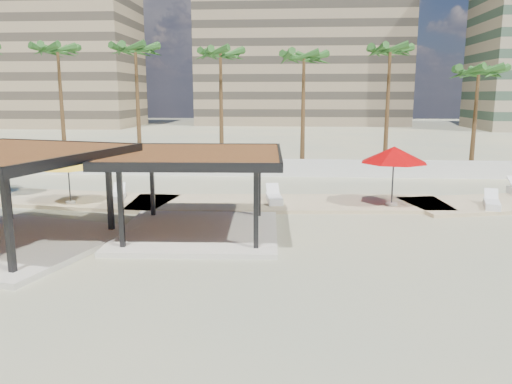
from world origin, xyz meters
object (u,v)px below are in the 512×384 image
at_px(umbrella_a, 3,152).
at_px(lounger_d, 492,203).
at_px(pavilion_central, 198,185).
at_px(lounger_b, 274,198).
at_px(pavilion_west, 6,189).
at_px(umbrella_c, 394,155).
at_px(lounger_a, 118,196).

distance_m(umbrella_a, lounger_d, 25.46).
xyz_separation_m(pavilion_central, lounger_b, (2.88, 5.56, -1.64)).
xyz_separation_m(pavilion_west, umbrella_a, (-5.15, 8.56, 0.34)).
bearing_deg(umbrella_c, pavilion_central, -149.41).
distance_m(pavilion_west, umbrella_a, 9.99).
distance_m(umbrella_a, lounger_b, 14.89).
bearing_deg(umbrella_c, lounger_d, -1.20).
height_order(pavilion_central, pavilion_west, pavilion_west).
distance_m(umbrella_c, lounger_d, 5.33).
height_order(lounger_a, lounger_d, lounger_d).
distance_m(lounger_b, lounger_d, 10.63).
relative_size(pavilion_central, lounger_d, 3.25).
bearing_deg(pavilion_central, pavilion_west, -164.67).
bearing_deg(lounger_d, umbrella_a, 103.57).
distance_m(pavilion_central, umbrella_a, 13.47).
xyz_separation_m(umbrella_c, lounger_a, (-14.00, 0.45, -2.33)).
xyz_separation_m(umbrella_c, lounger_d, (4.79, -0.10, -2.33)).
distance_m(umbrella_c, lounger_b, 6.29).
xyz_separation_m(pavilion_central, pavilion_west, (-6.68, -2.13, 0.16)).
distance_m(umbrella_a, umbrella_c, 20.58).
relative_size(pavilion_central, pavilion_west, 0.79).
relative_size(pavilion_west, lounger_b, 4.00).
relative_size(lounger_b, lounger_d, 1.03).
relative_size(umbrella_c, lounger_b, 1.78).
bearing_deg(pavilion_west, lounger_b, 53.39).
xyz_separation_m(lounger_a, lounger_b, (8.17, -0.05, 0.01)).
relative_size(umbrella_c, lounger_a, 1.88).
height_order(lounger_b, lounger_d, lounger_b).
relative_size(pavilion_west, lounger_a, 4.24).
bearing_deg(umbrella_a, lounger_d, -3.11).
bearing_deg(pavilion_central, lounger_a, 130.95).
distance_m(pavilion_central, lounger_a, 7.88).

